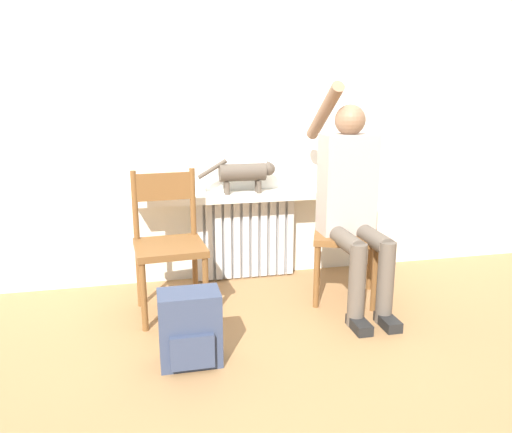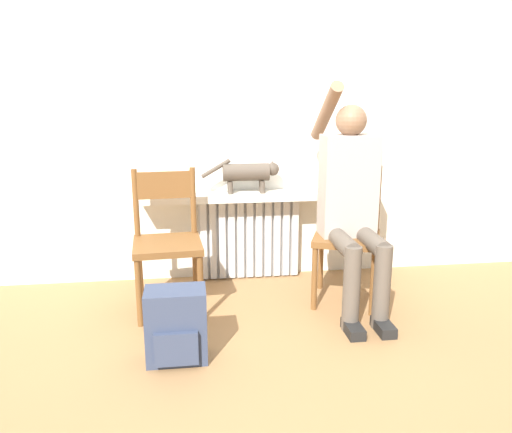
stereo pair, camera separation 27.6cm
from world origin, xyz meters
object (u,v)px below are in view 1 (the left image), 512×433
(chair_right, at_px, (346,230))
(chair_left, at_px, (169,242))
(cat, at_px, (245,173))
(backpack, at_px, (190,329))
(person, at_px, (352,198))

(chair_right, bearing_deg, chair_left, -158.99)
(chair_left, xyz_separation_m, cat, (0.56, 0.40, 0.34))
(chair_left, relative_size, cat, 1.61)
(cat, xyz_separation_m, backpack, (-0.50, -1.04, -0.61))
(cat, height_order, backpack, cat)
(chair_right, relative_size, backpack, 2.30)
(person, relative_size, cat, 2.57)
(cat, bearing_deg, chair_right, -34.30)
(chair_left, xyz_separation_m, chair_right, (1.15, -0.00, 0.00))
(person, bearing_deg, backpack, -153.53)
(person, bearing_deg, chair_left, 174.59)
(chair_left, distance_m, backpack, 0.70)
(chair_left, bearing_deg, person, -9.58)
(cat, relative_size, backpack, 1.43)
(backpack, bearing_deg, cat, 64.57)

